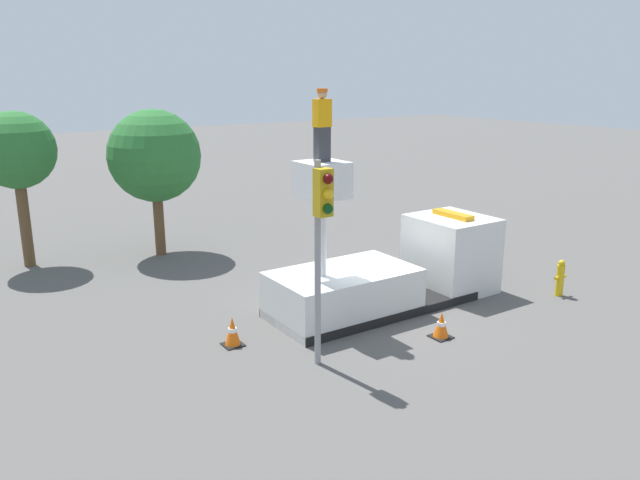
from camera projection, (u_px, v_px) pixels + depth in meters
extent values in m
plane|color=#565451|center=(373.00, 308.00, 17.26)|extent=(120.00, 120.00, 0.00)
cube|color=black|center=(373.00, 304.00, 17.23)|extent=(5.85, 2.32, 0.24)
cube|color=silver|center=(343.00, 294.00, 16.55)|extent=(3.83, 2.26, 1.27)
cube|color=silver|center=(451.00, 253.00, 18.54)|extent=(2.02, 2.26, 2.22)
cube|color=black|center=(476.00, 234.00, 18.97)|extent=(0.03, 1.92, 0.89)
cube|color=orange|center=(453.00, 215.00, 18.23)|extent=(0.36, 1.35, 0.14)
cylinder|color=silver|center=(322.00, 235.00, 15.75)|extent=(0.22, 0.22, 2.13)
cube|color=silver|center=(322.00, 180.00, 15.38)|extent=(1.11, 1.11, 0.90)
cube|color=#38383D|center=(322.00, 144.00, 15.15)|extent=(0.34, 0.26, 0.84)
cube|color=#F29E0C|center=(322.00, 113.00, 14.96)|extent=(0.40, 0.26, 0.66)
sphere|color=tan|center=(322.00, 94.00, 14.84)|extent=(0.23, 0.23, 0.23)
cylinder|color=orange|center=(322.00, 90.00, 14.82)|extent=(0.26, 0.26, 0.09)
cylinder|color=gray|center=(318.00, 266.00, 13.41)|extent=(0.14, 0.14, 4.57)
cube|color=#B79314|center=(323.00, 193.00, 12.81)|extent=(0.34, 0.28, 1.00)
sphere|color=#490707|center=(328.00, 179.00, 12.59)|extent=(0.22, 0.22, 0.22)
sphere|color=gold|center=(328.00, 194.00, 12.67)|extent=(0.22, 0.22, 0.22)
sphere|color=#083710|center=(328.00, 209.00, 12.75)|extent=(0.22, 0.22, 0.22)
cylinder|color=gold|center=(560.00, 280.00, 18.14)|extent=(0.22, 0.22, 0.93)
sphere|color=gold|center=(562.00, 263.00, 18.00)|extent=(0.19, 0.19, 0.19)
cylinder|color=gold|center=(556.00, 278.00, 18.02)|extent=(0.12, 0.09, 0.09)
cylinder|color=gold|center=(564.00, 276.00, 18.20)|extent=(0.12, 0.09, 0.09)
cube|color=black|center=(233.00, 345.00, 14.91)|extent=(0.47, 0.47, 0.03)
cone|color=orange|center=(232.00, 331.00, 14.82)|extent=(0.39, 0.39, 0.72)
cylinder|color=white|center=(232.00, 330.00, 14.81)|extent=(0.20, 0.20, 0.10)
cube|color=black|center=(441.00, 337.00, 15.36)|extent=(0.49, 0.49, 0.03)
cone|color=orange|center=(441.00, 325.00, 15.28)|extent=(0.41, 0.41, 0.65)
cylinder|color=white|center=(441.00, 324.00, 15.27)|extent=(0.21, 0.21, 0.09)
cylinder|color=brown|center=(25.00, 222.00, 20.69)|extent=(0.36, 0.36, 3.02)
sphere|color=#286B2D|center=(16.00, 150.00, 20.07)|extent=(2.51, 2.51, 2.51)
cylinder|color=brown|center=(159.00, 221.00, 22.10)|extent=(0.36, 0.36, 2.42)
sphere|color=#286B2D|center=(155.00, 156.00, 21.50)|extent=(3.19, 3.19, 3.19)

